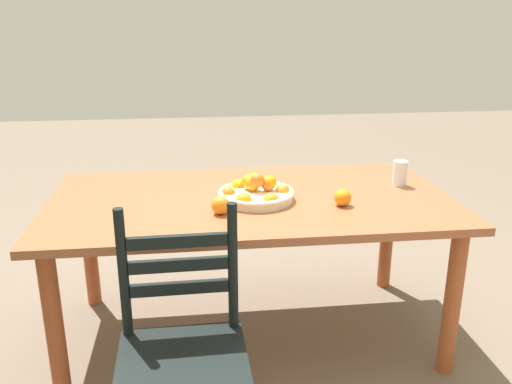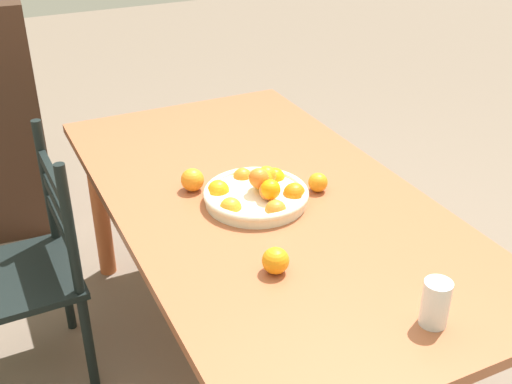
# 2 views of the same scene
# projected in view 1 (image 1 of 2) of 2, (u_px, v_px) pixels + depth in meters

# --- Properties ---
(ground_plane) EXTENTS (12.00, 12.00, 0.00)m
(ground_plane) POSITION_uv_depth(u_px,v_px,m) (251.00, 332.00, 2.75)
(ground_plane) COLOR #716051
(dining_table) EXTENTS (1.87, 1.00, 0.73)m
(dining_table) POSITION_uv_depth(u_px,v_px,m) (251.00, 214.00, 2.54)
(dining_table) COLOR #A35837
(dining_table) RESTS_ON ground
(chair_near_window) EXTENTS (0.45, 0.45, 0.93)m
(chair_near_window) POSITION_uv_depth(u_px,v_px,m) (182.00, 353.00, 1.83)
(chair_near_window) COLOR black
(chair_near_window) RESTS_ON ground
(fruit_bowl) EXTENTS (0.35, 0.35, 0.13)m
(fruit_bowl) POSITION_uv_depth(u_px,v_px,m) (256.00, 193.00, 2.47)
(fruit_bowl) COLOR #EBEACE
(fruit_bowl) RESTS_ON dining_table
(orange_loose_0) EXTENTS (0.07, 0.07, 0.07)m
(orange_loose_0) POSITION_uv_depth(u_px,v_px,m) (255.00, 179.00, 2.68)
(orange_loose_0) COLOR orange
(orange_loose_0) RESTS_ON dining_table
(orange_loose_1) EXTENTS (0.08, 0.08, 0.08)m
(orange_loose_1) POSITION_uv_depth(u_px,v_px,m) (343.00, 198.00, 2.39)
(orange_loose_1) COLOR orange
(orange_loose_1) RESTS_ON dining_table
(orange_loose_2) EXTENTS (0.08, 0.08, 0.08)m
(orange_loose_2) POSITION_uv_depth(u_px,v_px,m) (221.00, 205.00, 2.29)
(orange_loose_2) COLOR orange
(orange_loose_2) RESTS_ON dining_table
(drinking_glass) EXTENTS (0.07, 0.07, 0.13)m
(drinking_glass) POSITION_uv_depth(u_px,v_px,m) (400.00, 173.00, 2.67)
(drinking_glass) COLOR silver
(drinking_glass) RESTS_ON dining_table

